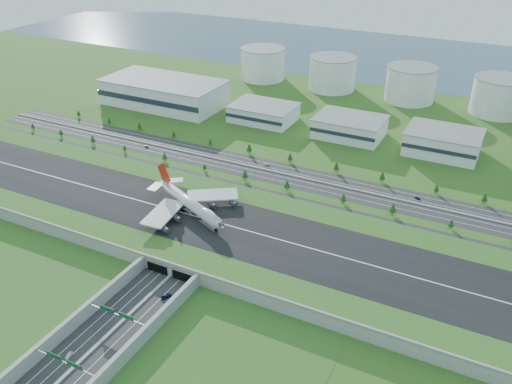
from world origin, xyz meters
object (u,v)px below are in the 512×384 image
at_px(car_1, 69,355).
at_px(boeing_747, 190,203).
at_px(car_4, 147,147).
at_px(car_2, 166,296).
at_px(fuel_tank_a, 263,64).
at_px(car_0, 113,310).
at_px(car_7, 266,164).
at_px(car_5, 417,198).

bearing_deg(car_1, boeing_747, 85.48).
bearing_deg(boeing_747, car_4, 164.32).
bearing_deg(car_2, fuel_tank_a, -48.04).
bearing_deg(car_0, car_2, 58.91).
height_order(car_0, car_4, car_4).
bearing_deg(car_2, car_4, -27.03).
bearing_deg(car_2, boeing_747, -44.01).
distance_m(car_1, car_7, 224.64).
bearing_deg(boeing_747, fuel_tank_a, 132.66).
height_order(boeing_747, car_1, boeing_747).
xyz_separation_m(fuel_tank_a, car_1, (113.01, -431.64, -16.63)).
xyz_separation_m(car_0, car_2, (18.10, 21.34, 0.14)).
height_order(fuel_tank_a, car_7, fuel_tank_a).
distance_m(boeing_747, car_7, 100.88).
distance_m(boeing_747, car_5, 160.27).
bearing_deg(car_5, car_2, -4.87).
bearing_deg(car_7, car_4, -103.70).
relative_size(boeing_747, car_7, 14.00).
bearing_deg(car_0, car_4, 131.46).
bearing_deg(car_0, boeing_747, 106.30).
relative_size(car_1, car_5, 1.12).
relative_size(car_0, car_7, 0.75).
height_order(boeing_747, car_0, boeing_747).
distance_m(car_0, car_1, 33.92).
xyz_separation_m(car_5, car_7, (-119.01, 0.75, 0.08)).
height_order(car_1, car_5, car_1).
relative_size(car_4, car_5, 1.05).
xyz_separation_m(car_2, car_5, (95.87, 168.59, -0.13)).
xyz_separation_m(car_2, car_4, (-128.98, 154.38, -0.07)).
height_order(car_0, car_5, car_5).
bearing_deg(car_1, car_4, 107.61).
bearing_deg(car_4, car_7, -62.46).
distance_m(car_2, car_5, 193.95).
height_order(car_4, car_5, car_4).
height_order(boeing_747, car_7, boeing_747).
bearing_deg(fuel_tank_a, car_7, -62.99).
bearing_deg(car_7, car_0, -20.24).
xyz_separation_m(fuel_tank_a, boeing_747, (99.30, -306.84, -2.74)).
xyz_separation_m(car_1, car_7, (-7.44, 224.52, -0.00)).
distance_m(car_0, car_5, 221.51).
relative_size(boeing_747, car_1, 15.85).
distance_m(car_2, car_7, 170.91).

